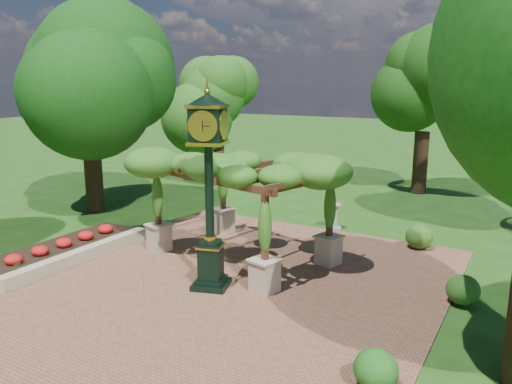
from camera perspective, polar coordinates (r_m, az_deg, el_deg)
The scene contains 13 objects.
ground at distance 11.93m, azimuth -6.17°, elevation -12.67°, with size 120.00×120.00×0.00m, color #1E4714.
brick_plaza at distance 12.67m, azimuth -3.46°, elevation -10.97°, with size 10.00×12.00×0.04m, color brown.
border_wall at distance 15.16m, azimuth -19.34°, elevation -6.93°, with size 0.35×5.00×0.40m, color #C6B793.
flower_bed at distance 15.83m, azimuth -21.48°, elevation -6.35°, with size 1.50×5.00×0.36m, color red.
pedestal_clock at distance 11.93m, azimuth -5.41°, elevation 2.05°, with size 1.21×1.21×4.86m.
pergola at distance 14.08m, azimuth -1.83°, elevation 2.55°, with size 5.68×4.29×3.19m.
sundial at distance 17.66m, azimuth 8.93°, elevation -2.97°, with size 0.63×0.63×0.89m.
shrub_front at distance 9.04m, azimuth 13.53°, elevation -19.08°, with size 0.75×0.75×0.68m, color #1E5819.
shrub_mid at distance 12.61m, azimuth 22.59°, elevation -10.27°, with size 0.77×0.77×0.69m, color #275718.
shrub_back at distance 16.14m, azimuth 18.16°, elevation -4.87°, with size 0.83×0.83×0.75m, color #2D5A1A.
tree_west_near at distance 20.27m, azimuth -18.88°, elevation 13.41°, with size 4.95×4.95×8.15m.
tree_west_far at distance 25.71m, azimuth -4.36°, elevation 10.34°, with size 3.46×3.46×5.97m.
tree_north at distance 23.79m, azimuth 18.86°, elevation 11.74°, with size 3.54×3.54×7.33m.
Camera 1 is at (6.45, -8.66, 5.07)m, focal length 35.00 mm.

